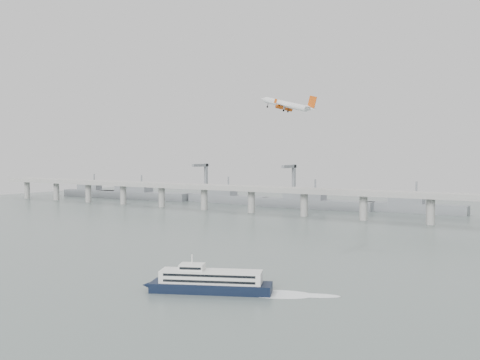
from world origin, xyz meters
The scene contains 5 objects.
ground centered at (0.00, 0.00, 0.00)m, with size 900.00×900.00×0.00m, color slate.
bridge centered at (-1.15, 200.00, 17.65)m, with size 800.00×22.00×23.90m.
distant_fleet centered at (-155.36, 265.08, 6.22)m, with size 453.00×60.90×40.00m.
ferry centered at (50.36, -44.62, 3.75)m, with size 68.78×36.16×13.83m.
airliner centered at (1.91, 108.22, 81.94)m, with size 41.44×37.31×12.76m.
Camera 1 is at (168.10, -211.14, 50.79)m, focal length 42.00 mm.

